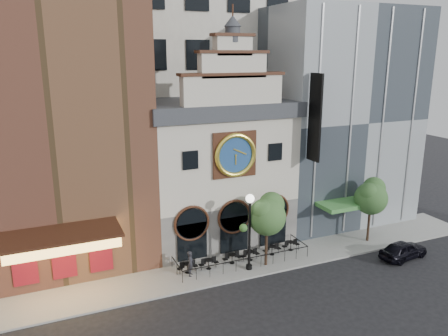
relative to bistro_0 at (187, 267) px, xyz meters
The scene contains 18 objects.
ground 5.16m from the bistro_0, 28.79° to the right, with size 120.00×120.00×0.00m, color black.
sidewalk 4.52m from the bistro_0, ahead, with size 44.00×5.00×0.15m, color gray.
clock_building 9.26m from the bistro_0, 50.06° to the left, with size 12.60×8.78×18.65m.
theater_building 16.50m from the bistro_0, 138.65° to the left, with size 14.00×15.60×25.00m.
retail_building 21.28m from the bistro_0, 23.28° to the left, with size 14.00×14.40×20.00m.
office_tower 26.52m from the bistro_0, 75.65° to the left, with size 20.00×16.00×40.00m, color beige.
cafe_railing 4.49m from the bistro_0, ahead, with size 10.60×2.60×0.90m, color black, non-canonical shape.
bistro_0 is the anchor object (origin of this frame).
bistro_1 1.68m from the bistro_0, ahead, with size 1.58×0.68×0.90m.
bistro_2 3.71m from the bistro_0, ahead, with size 1.58×0.68×0.90m.
bistro_3 5.25m from the bistro_0, ahead, with size 1.58×0.68×0.90m.
bistro_4 7.33m from the bistro_0, ahead, with size 1.58×0.68×0.90m.
bistro_5 9.19m from the bistro_0, ahead, with size 1.58×0.68×0.90m.
car_right 17.46m from the bistro_0, 14.23° to the right, with size 1.74×4.32×1.47m, color black.
pedestrian 0.71m from the bistro_0, 79.82° to the right, with size 0.71×0.47×1.95m, color #222227.
lamppost 5.70m from the bistro_0, 15.69° to the right, with size 1.85×1.03×5.99m.
tree_left 7.23m from the bistro_0, 10.54° to the right, with size 2.99×2.88×5.76m.
tree_right 16.91m from the bistro_0, ahead, with size 2.93×2.82×5.65m.
Camera 1 is at (-13.66, -25.93, 16.07)m, focal length 35.00 mm.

